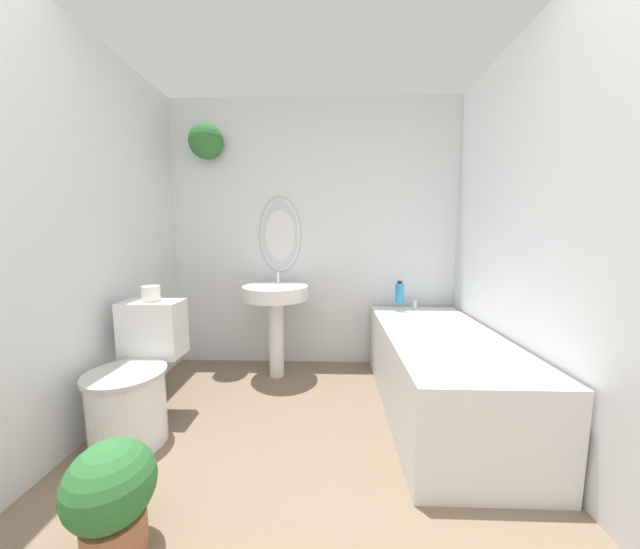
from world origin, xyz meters
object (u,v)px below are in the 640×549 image
at_px(pedestal_sink, 276,304).
at_px(bathtub, 440,371).
at_px(toilet_paper_roll, 151,294).
at_px(shampoo_bottle, 400,292).
at_px(potted_plant, 112,494).
at_px(toilet, 136,382).

height_order(pedestal_sink, bathtub, pedestal_sink).
bearing_deg(toilet_paper_roll, shampoo_bottle, 22.11).
relative_size(potted_plant, toilet_paper_roll, 4.09).
height_order(pedestal_sink, toilet_paper_roll, pedestal_sink).
xyz_separation_m(shampoo_bottle, potted_plant, (-1.40, -1.66, -0.47)).
distance_m(toilet, bathtub, 1.93).
xyz_separation_m(pedestal_sink, potted_plant, (-0.35, -1.57, -0.38)).
height_order(bathtub, potted_plant, bathtub).
bearing_deg(bathtub, pedestal_sink, 156.35).
bearing_deg(bathtub, toilet, -170.55).
xyz_separation_m(toilet, toilet_paper_roll, (0.00, 0.22, 0.50)).
xyz_separation_m(bathtub, shampoo_bottle, (-0.15, 0.61, 0.43)).
xyz_separation_m(toilet, potted_plant, (0.35, -0.73, -0.08)).
relative_size(toilet, shampoo_bottle, 4.25).
relative_size(pedestal_sink, bathtub, 0.56).
distance_m(bathtub, shampoo_bottle, 0.76).
bearing_deg(shampoo_bottle, toilet, -152.00).
bearing_deg(toilet_paper_roll, toilet, -90.00).
distance_m(potted_plant, toilet_paper_roll, 1.16).
relative_size(bathtub, potted_plant, 3.50).
bearing_deg(toilet, shampoo_bottle, 28.00).
bearing_deg(potted_plant, shampoo_bottle, 49.86).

